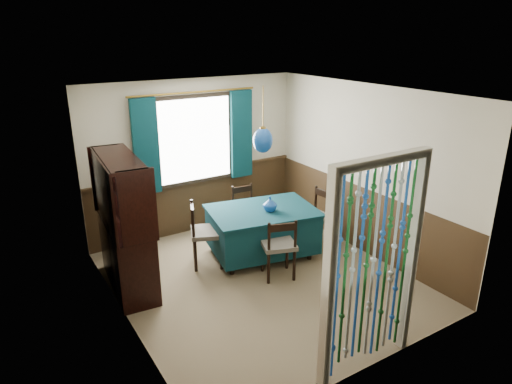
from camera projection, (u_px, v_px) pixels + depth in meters
floor at (261, 280)px, 6.18m from camera, size 4.00×4.00×0.00m
ceiling at (262, 93)px, 5.34m from camera, size 4.00×4.00×0.00m
wall_back at (194, 157)px, 7.36m from camera, size 3.60×0.00×3.60m
wall_front at (379, 256)px, 4.16m from camera, size 3.60×0.00×3.60m
wall_left at (119, 223)px, 4.86m from camera, size 0.00×4.00×4.00m
wall_right at (365, 171)px, 6.66m from camera, size 0.00×4.00×4.00m
wainscot_back at (197, 201)px, 7.60m from camera, size 3.60×0.00×3.60m
wainscot_front at (371, 324)px, 4.43m from camera, size 3.60×0.00×3.60m
wainscot_left at (127, 284)px, 5.12m from camera, size 0.00×4.00×4.00m
wainscot_right at (360, 218)px, 6.90m from camera, size 0.00×4.00×4.00m
window at (195, 140)px, 7.21m from camera, size 1.32×0.12×1.42m
doorway at (372, 272)px, 4.28m from camera, size 1.16×0.12×2.18m
dining_table at (262, 229)px, 6.71m from camera, size 1.70×1.32×0.73m
chair_near at (279, 246)px, 6.10m from camera, size 0.55×0.54×0.88m
chair_far at (246, 210)px, 7.36m from camera, size 0.44×0.42×0.84m
chair_left at (205, 233)px, 6.43m from camera, size 0.58×0.59×0.93m
chair_right at (317, 217)px, 7.00m from camera, size 0.47×0.49×0.91m
sideboard at (126, 244)px, 5.84m from camera, size 0.58×1.38×1.76m
pendant_lamp at (263, 140)px, 6.26m from camera, size 0.28×0.28×0.91m
vase_table at (270, 205)px, 6.53m from camera, size 0.21×0.21×0.20m
bowl_shelf at (135, 206)px, 5.39m from camera, size 0.22×0.22×0.05m
vase_sideboard at (119, 208)px, 6.04m from camera, size 0.21×0.21×0.17m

